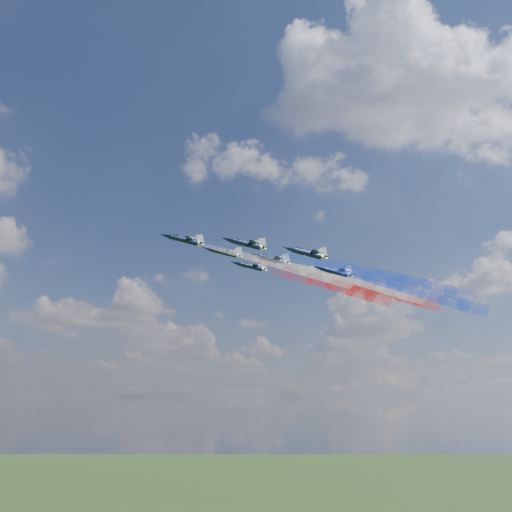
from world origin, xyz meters
TOP-DOWN VIEW (x-y plane):
  - jet_lead at (-10.01, 22.76)m, footprint 13.75×12.03m
  - trail_lead at (14.59, 16.57)m, footprint 40.94×14.17m
  - jet_inner_left at (-1.99, 8.36)m, footprint 13.75×12.03m
  - trail_inner_left at (22.62, 2.18)m, footprint 40.94×14.17m
  - jet_inner_right at (4.51, 27.20)m, footprint 13.75×12.03m
  - trail_inner_right at (29.11, 21.01)m, footprint 40.94×14.17m
  - jet_outer_left at (7.77, -1.52)m, footprint 13.75×12.03m
  - trail_outer_left at (32.38, -7.71)m, footprint 40.94×14.17m
  - jet_center_third at (12.20, 17.14)m, footprint 13.75×12.03m
  - trail_center_third at (36.81, 10.95)m, footprint 40.94×14.17m
  - jet_outer_right at (18.41, 34.72)m, footprint 13.75×12.03m
  - trail_outer_right at (43.02, 28.53)m, footprint 40.94×14.17m
  - jet_rear_left at (21.86, 4.52)m, footprint 13.75×12.03m
  - trail_rear_left at (46.46, -1.66)m, footprint 40.94×14.17m
  - jet_rear_right at (25.84, 22.43)m, footprint 13.75×12.03m
  - trail_rear_right at (50.45, 16.24)m, footprint 40.94×14.17m

SIDE VIEW (x-z plane):
  - trail_rear_left at x=46.46m, z-range 111.78..122.30m
  - trail_outer_left at x=32.38m, z-range 113.23..123.74m
  - trail_rear_right at x=50.45m, z-range 115.42..125.94m
  - jet_rear_left at x=21.86m, z-range 118.08..123.89m
  - trail_center_third at x=36.81m, z-range 115.87..126.38m
  - trail_inner_left at x=22.62m, z-range 115.94..126.46m
  - jet_outer_left at x=7.77m, z-range 119.52..125.33m
  - trail_outer_right at x=43.02m, z-range 117.81..128.33m
  - trail_inner_right at x=29.11m, z-range 118.45..128.97m
  - trail_lead at x=14.59m, z-range 118.64..129.16m
  - jet_rear_right at x=25.84m, z-range 121.72..127.53m
  - jet_center_third at x=12.20m, z-range 122.16..127.97m
  - jet_inner_left at x=-1.99m, z-range 122.24..128.04m
  - jet_outer_right at x=18.41m, z-range 124.11..129.92m
  - jet_inner_right at x=4.51m, z-range 124.75..130.56m
  - jet_lead at x=-10.01m, z-range 124.94..130.75m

